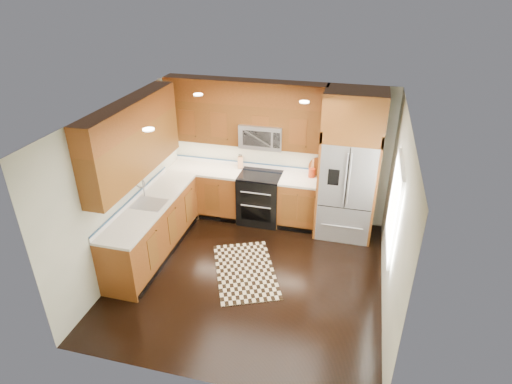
% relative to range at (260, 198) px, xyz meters
% --- Properties ---
extents(ground, '(4.00, 4.00, 0.00)m').
position_rel_range_xyz_m(ground, '(0.25, -1.67, -0.47)').
color(ground, black).
rests_on(ground, ground).
extents(wall_back, '(4.00, 0.02, 2.60)m').
position_rel_range_xyz_m(wall_back, '(0.25, 0.33, 0.83)').
color(wall_back, silver).
rests_on(wall_back, ground).
extents(wall_left, '(0.02, 4.00, 2.60)m').
position_rel_range_xyz_m(wall_left, '(-1.75, -1.67, 0.83)').
color(wall_left, silver).
rests_on(wall_left, ground).
extents(wall_right, '(0.02, 4.00, 2.60)m').
position_rel_range_xyz_m(wall_right, '(2.25, -1.67, 0.83)').
color(wall_right, silver).
rests_on(wall_right, ground).
extents(window, '(0.04, 1.10, 1.30)m').
position_rel_range_xyz_m(window, '(2.23, -1.47, 0.93)').
color(window, white).
rests_on(window, ground).
extents(base_cabinets, '(2.85, 3.00, 0.90)m').
position_rel_range_xyz_m(base_cabinets, '(-0.98, -0.77, -0.02)').
color(base_cabinets, '#93481C').
rests_on(base_cabinets, ground).
extents(countertop, '(2.86, 3.01, 0.04)m').
position_rel_range_xyz_m(countertop, '(-0.84, -0.65, 0.45)').
color(countertop, white).
rests_on(countertop, base_cabinets).
extents(upper_cabinets, '(2.85, 3.00, 1.15)m').
position_rel_range_xyz_m(upper_cabinets, '(-0.90, -0.58, 1.56)').
color(upper_cabinets, brown).
rests_on(upper_cabinets, ground).
extents(range, '(0.76, 0.67, 0.95)m').
position_rel_range_xyz_m(range, '(0.00, 0.00, 0.00)').
color(range, black).
rests_on(range, ground).
extents(microwave, '(0.76, 0.40, 0.42)m').
position_rel_range_xyz_m(microwave, '(-0.00, 0.13, 1.19)').
color(microwave, '#B2B2B7').
rests_on(microwave, ground).
extents(refrigerator, '(0.98, 0.75, 2.60)m').
position_rel_range_xyz_m(refrigerator, '(1.55, -0.04, 0.83)').
color(refrigerator, '#B2B2B7').
rests_on(refrigerator, ground).
extents(sink_faucet, '(0.54, 0.44, 0.37)m').
position_rel_range_xyz_m(sink_faucet, '(-1.48, -1.44, 0.52)').
color(sink_faucet, '#B2B2B7').
rests_on(sink_faucet, countertop).
extents(rug, '(1.43, 1.74, 0.01)m').
position_rel_range_xyz_m(rug, '(0.15, -1.58, -0.46)').
color(rug, black).
rests_on(rug, ground).
extents(knife_block, '(0.13, 0.15, 0.27)m').
position_rel_range_xyz_m(knife_block, '(-0.44, 0.24, 0.58)').
color(knife_block, tan).
rests_on(knife_block, countertop).
extents(utensil_crock, '(0.13, 0.13, 0.35)m').
position_rel_range_xyz_m(utensil_crock, '(0.91, 0.16, 0.59)').
color(utensil_crock, '#9D3313').
rests_on(utensil_crock, countertop).
extents(cutting_board, '(0.40, 0.40, 0.02)m').
position_rel_range_xyz_m(cutting_board, '(1.00, 0.27, 0.48)').
color(cutting_board, brown).
rests_on(cutting_board, countertop).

